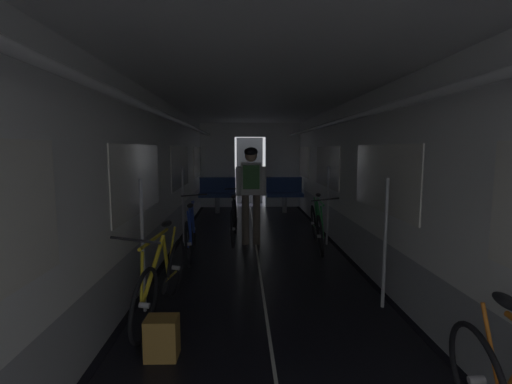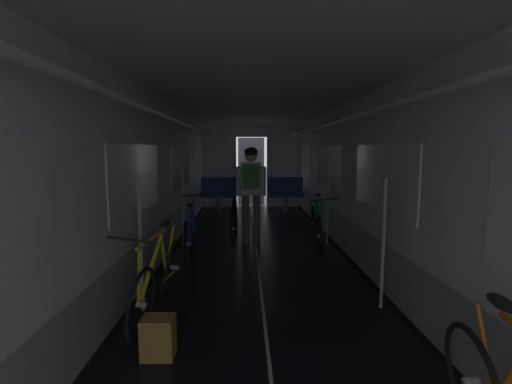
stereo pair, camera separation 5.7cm
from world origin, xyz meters
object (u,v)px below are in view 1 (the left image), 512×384
(bicycle_blue, at_px, (191,233))
(bicycle_yellow, at_px, (162,279))
(backpack_on_floor, at_px, (162,338))
(bicycle_black_in_aisle, at_px, (234,220))
(person_cyclist_aisle, at_px, (251,185))
(bench_seat_far_right, at_px, (284,191))
(bicycle_green, at_px, (317,226))
(bench_seat_far_left, at_px, (217,192))

(bicycle_blue, height_order, bicycle_yellow, bicycle_yellow)
(bicycle_blue, height_order, backpack_on_floor, bicycle_blue)
(bicycle_yellow, height_order, bicycle_black_in_aisle, bicycle_yellow)
(bicycle_blue, relative_size, person_cyclist_aisle, 0.98)
(person_cyclist_aisle, bearing_deg, bicycle_yellow, -109.52)
(person_cyclist_aisle, distance_m, backpack_on_floor, 3.74)
(bench_seat_far_right, relative_size, bicycle_black_in_aisle, 0.58)
(bicycle_green, height_order, bicycle_black_in_aisle, bicycle_green)
(bicycle_black_in_aisle, bearing_deg, backpack_on_floor, -97.61)
(bicycle_black_in_aisle, xyz_separation_m, backpack_on_floor, (-0.51, -3.81, -0.21))
(bicycle_blue, bearing_deg, bicycle_black_in_aisle, 55.92)
(bicycle_yellow, distance_m, person_cyclist_aisle, 3.01)
(backpack_on_floor, bearing_deg, bicycle_black_in_aisle, 82.39)
(backpack_on_floor, bearing_deg, bicycle_green, 59.17)
(person_cyclist_aisle, bearing_deg, bicycle_black_in_aisle, 139.34)
(bench_seat_far_right, xyz_separation_m, bicycle_blue, (-1.95, -4.03, -0.18))
(bicycle_yellow, xyz_separation_m, backpack_on_floor, (0.16, -0.78, -0.21))
(person_cyclist_aisle, relative_size, backpack_on_floor, 5.09)
(bicycle_blue, xyz_separation_m, bicycle_yellow, (-0.01, -2.05, -0.00))
(bench_seat_far_right, bearing_deg, bicycle_black_in_aisle, -112.94)
(bicycle_green, height_order, person_cyclist_aisle, person_cyclist_aisle)
(bench_seat_far_left, height_order, bicycle_yellow, bench_seat_far_left)
(bicycle_black_in_aisle, bearing_deg, person_cyclist_aisle, -40.66)
(bench_seat_far_left, bearing_deg, bench_seat_far_right, 0.00)
(backpack_on_floor, bearing_deg, bench_seat_far_left, 90.02)
(bench_seat_far_right, relative_size, bicycle_blue, 0.58)
(bicycle_blue, xyz_separation_m, backpack_on_floor, (0.16, -2.82, -0.21))
(bicycle_green, height_order, bicycle_yellow, same)
(bench_seat_far_left, bearing_deg, backpack_on_floor, -89.98)
(bicycle_green, bearing_deg, bench_seat_far_left, 118.44)
(bench_seat_far_right, distance_m, bicycle_blue, 4.48)
(bench_seat_far_right, distance_m, person_cyclist_aisle, 3.49)
(bicycle_green, distance_m, bicycle_yellow, 3.25)
(bench_seat_far_left, bearing_deg, person_cyclist_aisle, -76.10)
(bicycle_yellow, relative_size, person_cyclist_aisle, 0.98)
(bicycle_yellow, xyz_separation_m, bicycle_black_in_aisle, (0.67, 3.03, 0.00))
(person_cyclist_aisle, height_order, bicycle_black_in_aisle, person_cyclist_aisle)
(bicycle_yellow, bearing_deg, bicycle_green, 49.65)
(bicycle_green, xyz_separation_m, backpack_on_floor, (-1.94, -3.26, -0.21))
(bicycle_yellow, bearing_deg, bench_seat_far_right, 72.12)
(bicycle_yellow, relative_size, backpack_on_floor, 4.98)
(bicycle_green, relative_size, bicycle_black_in_aisle, 1.00)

